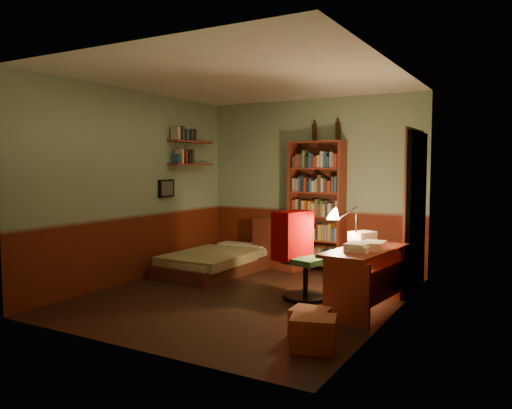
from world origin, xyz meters
The scene contains 24 objects.
floor centered at (0.00, 0.00, -0.01)m, with size 3.50×4.00×0.02m, color black.
ceiling centered at (0.00, 0.00, 2.61)m, with size 3.50×4.00×0.02m, color silver.
wall_back centered at (0.00, 2.01, 1.30)m, with size 3.50×0.02×2.60m, color gray.
wall_left centered at (-1.76, 0.00, 1.30)m, with size 0.02×4.00×2.60m, color gray.
wall_right centered at (1.76, 0.00, 1.30)m, with size 0.02×4.00×2.60m, color gray.
wall_front centered at (0.00, -2.01, 1.30)m, with size 3.50×0.02×2.60m, color gray.
doorway centered at (1.72, 1.30, 1.00)m, with size 0.06×0.90×2.00m, color black.
door_trim centered at (1.69, 1.30, 1.00)m, with size 0.02×0.98×2.08m, color #482115.
bed centered at (-1.07, 0.97, 0.27)m, with size 0.97×1.82×0.54m, color #8A9154.
dresser centered at (-0.42, 1.76, 0.37)m, with size 0.84×0.42×0.75m, color maroon.
mini_stereo centered at (-0.33, 1.89, 0.81)m, with size 0.25×0.19×0.13m, color #B2B2B7.
bookshelf centered at (0.14, 1.85, 0.98)m, with size 0.84×0.26×1.95m, color maroon.
bottle_left centered at (0.05, 1.96, 2.08)m, with size 0.07×0.07×0.26m, color black.
bottle_right centered at (0.42, 1.96, 2.09)m, with size 0.07×0.07×0.27m, color black.
desk centered at (1.44, 0.13, 0.34)m, with size 0.53×1.27×0.68m, color maroon.
paper_stack centered at (1.24, 0.65, 0.74)m, with size 0.21×0.29×0.11m, color silver.
desk_lamp centered at (1.20, 0.52, 0.99)m, with size 0.19×0.19×0.62m, color black.
office_chair centered at (0.70, 0.21, 0.52)m, with size 0.52×0.46×1.04m, color #2B5D33.
red_jacket centered at (0.78, -0.02, 1.33)m, with size 0.27×0.49×0.58m, color #9E0403.
wall_shelf_lower centered at (-1.64, 1.10, 1.60)m, with size 0.20×0.90×0.03m, color maroon.
wall_shelf_upper centered at (-1.64, 1.10, 1.95)m, with size 0.20×0.90×0.03m, color maroon.
framed_picture centered at (-1.72, 0.60, 1.25)m, with size 0.04×0.32×0.26m, color black.
cardboard_box_a centered at (1.41, -1.24, 0.14)m, with size 0.38×0.31×0.29m, color brown.
cardboard_box_b centered at (1.23, -0.88, 0.12)m, with size 0.34×0.28×0.24m, color brown.
Camera 1 is at (3.06, -5.11, 1.58)m, focal length 35.00 mm.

